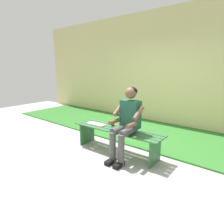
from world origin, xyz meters
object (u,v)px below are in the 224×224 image
apple (113,124)px  bench_near (117,134)px  person_seated (126,120)px  book_open (96,124)px

apple → bench_near: bearing=156.1°
person_seated → bench_near: bearing=-19.9°
person_seated → book_open: person_seated is taller
bench_near → book_open: size_ratio=4.41×
person_seated → apple: person_seated is taller
person_seated → book_open: size_ratio=3.09×
bench_near → person_seated: person_seated is taller
bench_near → apple: bearing=-23.9°
bench_near → book_open: (0.48, 0.07, 0.12)m
person_seated → apple: (0.45, -0.18, -0.20)m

